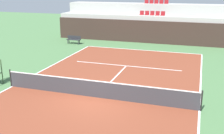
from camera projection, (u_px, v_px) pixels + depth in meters
The scene contains 14 objects.
ground_plane at pixel (96, 97), 15.03m from camera, with size 80.00×80.00×0.00m, color #477042.
court_surface at pixel (96, 97), 15.03m from camera, with size 11.00×24.00×0.01m, color brown.
baseline_far at pixel (142, 50), 25.91m from camera, with size 11.00×0.10×0.00m, color white.
sideline_left at pixel (12, 86), 16.65m from camera, with size 0.10×24.00×0.00m, color white.
sideline_right at pixel (199, 111), 13.41m from camera, with size 0.10×24.00×0.00m, color white.
service_line_far at pixel (126, 66), 20.86m from camera, with size 8.26×0.10×0.00m, color white.
centre_service_line at pixel (114, 79), 17.94m from camera, with size 0.10×6.40×0.00m, color white.
back_wall at pixel (149, 32), 28.78m from camera, with size 20.76×0.30×2.34m, color #33231E.
stands_tier_lower at pixel (151, 28), 29.95m from camera, with size 20.76×2.40×2.79m, color #9E9E99.
stands_tier_upper at pixel (155, 20), 31.98m from camera, with size 20.76×2.40×3.87m, color #9E9E99.
seating_row_lower at pixel (152, 14), 29.60m from camera, with size 2.73×0.44×0.44m.
seating_row_upper at pixel (156, 2), 31.47m from camera, with size 2.73×0.44×0.44m.
tennis_net at pixel (96, 89), 14.89m from camera, with size 11.08×0.08×1.07m.
player_bench at pixel (74, 39), 28.57m from camera, with size 1.50×0.40×0.85m.
Camera 1 is at (5.16, -12.96, 5.92)m, focal length 43.94 mm.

